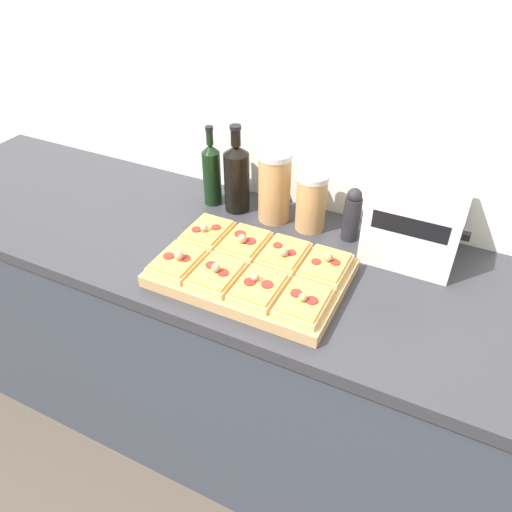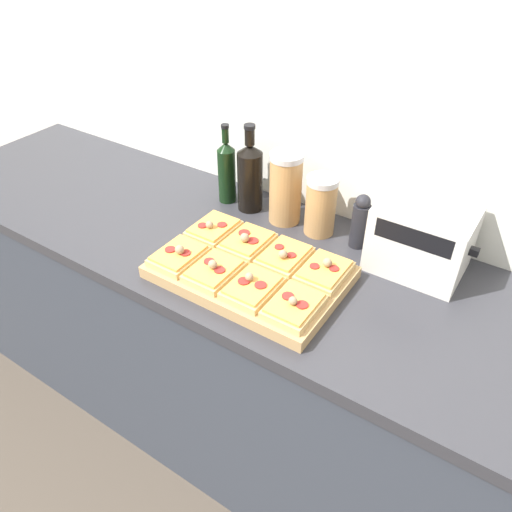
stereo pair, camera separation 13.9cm
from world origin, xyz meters
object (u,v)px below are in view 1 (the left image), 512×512
object	(u,v)px
cutting_board	(251,273)
grain_jar_tall	(274,186)
pepper_mill	(352,215)
grain_jar_short	(311,202)
wine_bottle	(237,177)
toaster_oven	(414,227)
olive_oil_bottle	(212,173)

from	to	relation	value
cutting_board	grain_jar_tall	bearing A→B (deg)	103.24
cutting_board	pepper_mill	distance (m)	0.37
cutting_board	grain_jar_short	distance (m)	0.32
wine_bottle	grain_jar_short	distance (m)	0.26
grain_jar_tall	toaster_oven	xyz separation A→B (m)	(0.44, -0.00, -0.02)
wine_bottle	pepper_mill	world-z (taller)	wine_bottle
olive_oil_bottle	wine_bottle	size ratio (longest dim) A/B	0.93
cutting_board	toaster_oven	distance (m)	0.49
wine_bottle	grain_jar_tall	xyz separation A→B (m)	(0.14, 0.00, -0.00)
grain_jar_tall	cutting_board	bearing A→B (deg)	-76.76
wine_bottle	grain_jar_tall	distance (m)	0.14
toaster_oven	cutting_board	bearing A→B (deg)	-140.58
cutting_board	olive_oil_bottle	bearing A→B (deg)	134.40
wine_bottle	toaster_oven	distance (m)	0.58
grain_jar_short	toaster_oven	size ratio (longest dim) A/B	0.68
toaster_oven	grain_jar_short	bearing A→B (deg)	179.14
wine_bottle	pepper_mill	distance (m)	0.40
wine_bottle	toaster_oven	bearing A→B (deg)	-0.47
cutting_board	pepper_mill	size ratio (longest dim) A/B	2.96
grain_jar_tall	pepper_mill	size ratio (longest dim) A/B	1.35
wine_bottle	pepper_mill	size ratio (longest dim) A/B	1.69
cutting_board	toaster_oven	size ratio (longest dim) A/B	1.85
olive_oil_bottle	grain_jar_short	distance (m)	0.36
toaster_oven	wine_bottle	bearing A→B (deg)	179.53
olive_oil_bottle	wine_bottle	xyz separation A→B (m)	(0.09, -0.00, 0.01)
grain_jar_tall	grain_jar_short	bearing A→B (deg)	0.00
pepper_mill	toaster_oven	size ratio (longest dim) A/B	0.62
wine_bottle	cutting_board	bearing A→B (deg)	-56.05
grain_jar_short	pepper_mill	world-z (taller)	grain_jar_short
wine_bottle	olive_oil_bottle	bearing A→B (deg)	180.00
cutting_board	olive_oil_bottle	size ratio (longest dim) A/B	1.88
olive_oil_bottle	grain_jar_tall	bearing A→B (deg)	0.00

